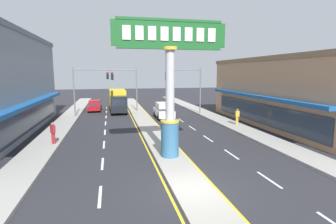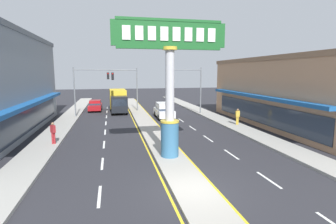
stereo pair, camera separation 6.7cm
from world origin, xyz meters
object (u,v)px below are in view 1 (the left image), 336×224
Objects in this scene: suv_near_right_lane at (164,110)px; district_sign at (170,86)px; traffic_light_median_far at (126,82)px; traffic_light_left_side at (89,83)px; pedestrian_far_side at (53,132)px; traffic_light_right_side at (188,83)px; storefront_right at (291,92)px; box_truck_near_left_lane at (118,100)px; sedan_far_right_lane at (95,105)px; pedestrian_near_kerb at (237,116)px.

district_sign is at bearing -100.06° from suv_near_right_lane.
traffic_light_left_side is at bearing -142.62° from traffic_light_median_far.
pedestrian_far_side is at bearing -111.59° from traffic_light_median_far.
traffic_light_right_side is at bearing 69.66° from district_sign.
traffic_light_median_far is (-16.06, 13.58, 0.62)m from storefront_right.
traffic_light_left_side is (-6.24, 17.51, -0.50)m from district_sign.
traffic_light_right_side reaches higher than box_truck_near_left_lane.
traffic_light_right_side is 3.72× the size of pedestrian_far_side.
sedan_far_right_lane is at bearing 136.31° from suv_near_right_lane.
sedan_far_right_lane is at bearing 150.84° from box_truck_near_left_lane.
box_truck_near_left_lane reaches higher than pedestrian_near_kerb.
traffic_light_right_side is at bearing -26.79° from box_truck_near_left_lane.
pedestrian_far_side is at bearing 149.94° from district_sign.
storefront_right is 12.48m from traffic_light_right_side.
traffic_light_left_side is at bearing 163.83° from suv_near_right_lane.
traffic_light_right_side is at bearing -3.15° from traffic_light_left_side.
traffic_light_median_far reaches higher than box_truck_near_left_lane.
box_truck_near_left_lane is (-17.24, 13.78, -1.88)m from storefront_right.
storefront_right is at bearing 7.31° from pedestrian_far_side.
district_sign is 17.95m from traffic_light_right_side.
traffic_light_median_far is 5.96m from sedan_far_right_lane.
district_sign is 1.39× the size of traffic_light_left_side.
traffic_light_left_side is 1.34× the size of suv_near_right_lane.
suv_near_right_lane is at bearing -50.16° from box_truck_near_left_lane.
district_sign reaches higher than traffic_light_left_side.
traffic_light_left_side is 1.00× the size of traffic_light_median_far.
pedestrian_far_side is (-8.02, 4.64, -3.63)m from district_sign.
district_sign is at bearing -70.40° from traffic_light_left_side.
storefront_right is at bearing -48.11° from traffic_light_right_side.
traffic_light_right_side is 3.71× the size of pedestrian_near_kerb.
district_sign is at bearing -152.61° from storefront_right.
box_truck_near_left_lane reaches higher than suv_near_right_lane.
suv_near_right_lane is at bearing -16.17° from traffic_light_left_side.
suv_near_right_lane reaches higher than sedan_far_right_lane.
sedan_far_right_lane is (-8.60, 8.21, -0.20)m from suv_near_right_lane.
suv_near_right_lane is 2.78× the size of pedestrian_far_side.
traffic_light_right_side and traffic_light_median_far have the same top height.
traffic_light_left_side reaches higher than suv_near_right_lane.
pedestrian_far_side is at bearing -97.91° from traffic_light_left_side.
pedestrian_far_side is at bearing -107.74° from box_truck_near_left_lane.
storefront_right is at bearing -38.64° from box_truck_near_left_lane.
storefront_right reaches higher than traffic_light_left_side.
traffic_light_median_far is 8.12m from suv_near_right_lane.
traffic_light_left_side is 5.96m from traffic_light_median_far.
pedestrian_near_kerb is (-5.44, 0.95, -2.44)m from storefront_right.
traffic_light_right_side is at bearing 131.89° from storefront_right.
traffic_light_right_side is 1.43× the size of sedan_far_right_lane.
district_sign is 15.62m from suv_near_right_lane.
pedestrian_near_kerb is at bearing -47.40° from box_truck_near_left_lane.
traffic_light_left_side reaches higher than sedan_far_right_lane.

